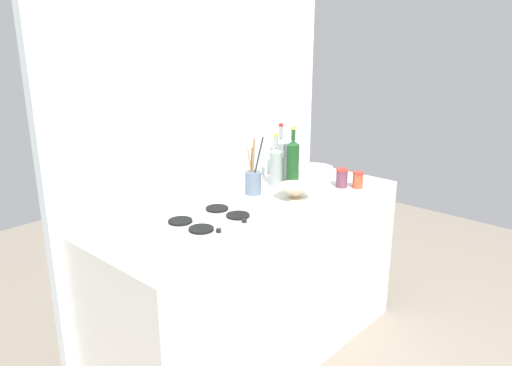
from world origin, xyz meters
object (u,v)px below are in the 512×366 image
at_px(stovetop_hob, 210,221).
at_px(condiment_jar_rear, 358,180).
at_px(wine_bottle_mid_left, 293,163).
at_px(mixing_bowl, 296,192).
at_px(wine_bottle_mid_right, 281,158).
at_px(wine_bottle_leftmost, 276,166).
at_px(plate_stack, 314,171).
at_px(condiment_jar_front, 342,178).
at_px(utensil_crock, 253,181).

relative_size(stovetop_hob, condiment_jar_rear, 4.80).
distance_m(stovetop_hob, wine_bottle_mid_left, 0.76).
xyz_separation_m(wine_bottle_mid_left, mixing_bowl, (-0.18, -0.17, -0.10)).
bearing_deg(wine_bottle_mid_right, wine_bottle_leftmost, -152.50).
height_order(wine_bottle_leftmost, mixing_bowl, wine_bottle_leftmost).
bearing_deg(wine_bottle_leftmost, stovetop_hob, -165.94).
xyz_separation_m(stovetop_hob, condiment_jar_rear, (0.97, -0.22, 0.04)).
height_order(plate_stack, condiment_jar_front, condiment_jar_front).
bearing_deg(stovetop_hob, wine_bottle_mid_right, 16.14).
height_order(wine_bottle_mid_left, mixing_bowl, wine_bottle_mid_left).
relative_size(wine_bottle_mid_left, condiment_jar_front, 3.22).
xyz_separation_m(stovetop_hob, wine_bottle_leftmost, (0.69, 0.17, 0.11)).
height_order(plate_stack, wine_bottle_leftmost, wine_bottle_leftmost).
distance_m(utensil_crock, condiment_jar_rear, 0.62).
bearing_deg(wine_bottle_mid_left, condiment_jar_front, -50.42).
bearing_deg(condiment_jar_rear, utensil_crock, 142.75).
distance_m(plate_stack, utensil_crock, 0.54).
xyz_separation_m(mixing_bowl, utensil_crock, (-0.08, 0.24, 0.03)).
bearing_deg(condiment_jar_front, plate_stack, 70.44).
bearing_deg(condiment_jar_front, mixing_bowl, 171.07).
xyz_separation_m(wine_bottle_mid_right, condiment_jar_rear, (0.17, -0.45, -0.09)).
bearing_deg(plate_stack, condiment_jar_rear, -97.64).
bearing_deg(mixing_bowl, wine_bottle_mid_right, 51.74).
height_order(wine_bottle_mid_left, condiment_jar_rear, wine_bottle_mid_left).
height_order(wine_bottle_mid_left, utensil_crock, wine_bottle_mid_left).
xyz_separation_m(plate_stack, wine_bottle_leftmost, (-0.33, 0.05, 0.09)).
height_order(stovetop_hob, condiment_jar_rear, condiment_jar_rear).
height_order(wine_bottle_leftmost, condiment_jar_rear, wine_bottle_leftmost).
bearing_deg(condiment_jar_front, wine_bottle_mid_left, 129.58).
height_order(plate_stack, wine_bottle_mid_left, wine_bottle_mid_left).
bearing_deg(wine_bottle_leftmost, plate_stack, -7.88).
height_order(mixing_bowl, condiment_jar_rear, condiment_jar_rear).
height_order(wine_bottle_mid_right, condiment_jar_front, wine_bottle_mid_right).
height_order(condiment_jar_front, condiment_jar_rear, condiment_jar_front).
bearing_deg(wine_bottle_mid_left, condiment_jar_rear, -52.56).
bearing_deg(plate_stack, utensil_crock, 176.50).
xyz_separation_m(stovetop_hob, utensil_crock, (0.48, 0.16, 0.06)).
bearing_deg(condiment_jar_rear, condiment_jar_front, 120.74).
xyz_separation_m(plate_stack, wine_bottle_mid_left, (-0.28, -0.04, 0.12)).
relative_size(stovetop_hob, wine_bottle_mid_left, 1.31).
height_order(stovetop_hob, wine_bottle_mid_right, wine_bottle_mid_right).
bearing_deg(wine_bottle_mid_left, utensil_crock, 164.48).
height_order(utensil_crock, condiment_jar_front, utensil_crock).
bearing_deg(plate_stack, mixing_bowl, -155.85).
relative_size(wine_bottle_mid_right, mixing_bowl, 1.77).
bearing_deg(utensil_crock, wine_bottle_leftmost, 3.38).
xyz_separation_m(wine_bottle_leftmost, utensil_crock, (-0.21, -0.01, -0.05)).
height_order(wine_bottle_leftmost, condiment_jar_front, wine_bottle_leftmost).
bearing_deg(stovetop_hob, wine_bottle_mid_left, 6.71).
height_order(stovetop_hob, plate_stack, plate_stack).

